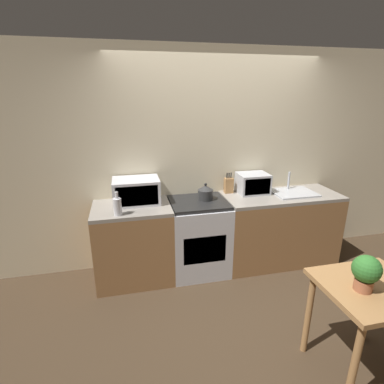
{
  "coord_description": "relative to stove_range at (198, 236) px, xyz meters",
  "views": [
    {
      "loc": [
        -1.09,
        -2.27,
        2.09
      ],
      "look_at": [
        -0.39,
        0.77,
        1.05
      ],
      "focal_mm": 28.0,
      "sensor_mm": 36.0,
      "label": 1
    }
  ],
  "objects": [
    {
      "name": "ground_plane",
      "position": [
        0.29,
        -0.87,
        -0.45
      ],
      "size": [
        16.0,
        16.0,
        0.0
      ],
      "primitive_type": "plane",
      "color": "#3D2D1E"
    },
    {
      "name": "wall_back",
      "position": [
        0.29,
        0.34,
        0.85
      ],
      "size": [
        10.0,
        0.06,
        2.6
      ],
      "color": "beige",
      "rests_on": "ground_plane"
    },
    {
      "name": "counter_left_run",
      "position": [
        -0.76,
        0.0,
        0.0
      ],
      "size": [
        0.85,
        0.62,
        0.9
      ],
      "color": "olive",
      "rests_on": "ground_plane"
    },
    {
      "name": "counter_right_run",
      "position": [
        1.05,
        0.0,
        0.0
      ],
      "size": [
        1.43,
        0.62,
        0.9
      ],
      "color": "olive",
      "rests_on": "ground_plane"
    },
    {
      "name": "stove_range",
      "position": [
        0.0,
        0.0,
        0.0
      ],
      "size": [
        0.67,
        0.62,
        0.9
      ],
      "color": "silver",
      "rests_on": "ground_plane"
    },
    {
      "name": "kettle",
      "position": [
        0.09,
        0.03,
        0.54
      ],
      "size": [
        0.18,
        0.18,
        0.2
      ],
      "color": "#2D2D2D",
      "rests_on": "stove_range"
    },
    {
      "name": "microwave",
      "position": [
        -0.69,
        0.11,
        0.59
      ],
      "size": [
        0.51,
        0.36,
        0.28
      ],
      "color": "silver",
      "rests_on": "counter_left_run"
    },
    {
      "name": "bottle",
      "position": [
        -0.9,
        -0.21,
        0.55
      ],
      "size": [
        0.08,
        0.08,
        0.25
      ],
      "color": "silver",
      "rests_on": "counter_left_run"
    },
    {
      "name": "knife_block",
      "position": [
        0.44,
        0.22,
        0.55
      ],
      "size": [
        0.1,
        0.08,
        0.26
      ],
      "color": "#9E7042",
      "rests_on": "counter_right_run"
    },
    {
      "name": "toaster_oven",
      "position": [
        0.72,
        0.14,
        0.58
      ],
      "size": [
        0.37,
        0.3,
        0.25
      ],
      "color": "#ADAFB5",
      "rests_on": "counter_right_run"
    },
    {
      "name": "sink_basin",
      "position": [
        1.21,
        0.01,
        0.47
      ],
      "size": [
        0.51,
        0.4,
        0.24
      ],
      "color": "#ADAFB5",
      "rests_on": "counter_right_run"
    },
    {
      "name": "dining_table",
      "position": [
        0.87,
        -1.66,
        0.2
      ],
      "size": [
        0.7,
        0.63,
        0.78
      ],
      "color": "#9E7042",
      "rests_on": "ground_plane"
    },
    {
      "name": "potted_plant",
      "position": [
        0.76,
        -1.68,
        0.48
      ],
      "size": [
        0.19,
        0.19,
        0.26
      ],
      "color": "#9E5B3D",
      "rests_on": "dining_table"
    }
  ]
}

